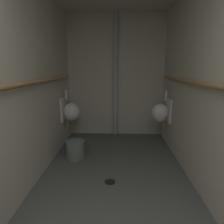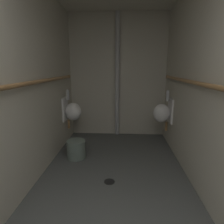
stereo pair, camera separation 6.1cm
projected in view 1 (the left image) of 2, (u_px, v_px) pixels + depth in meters
floor at (114, 188)px, 2.43m from camera, size 2.11×3.97×0.08m
wall_left at (23, 84)px, 2.16m from camera, size 0.06×3.97×2.51m
wall_right at (208, 85)px, 2.10m from camera, size 0.06×3.97×2.51m
wall_back at (116, 76)px, 4.03m from camera, size 2.11×0.06×2.51m
urinal_left_mid at (70, 111)px, 3.62m from camera, size 0.32×0.30×0.76m
urinal_right_mid at (161, 112)px, 3.54m from camera, size 0.32×0.30×0.76m
supply_pipe_left at (30, 83)px, 2.13m from camera, size 0.06×3.24×0.06m
supply_pipe_right at (200, 84)px, 2.07m from camera, size 0.06×3.18×0.06m
standpipe_back_wall at (115, 77)px, 3.93m from camera, size 0.09×0.09×2.46m
floor_drain at (110, 182)px, 2.48m from camera, size 0.14×0.14×0.01m
waste_bin at (75, 150)px, 3.10m from camera, size 0.30×0.30×0.30m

